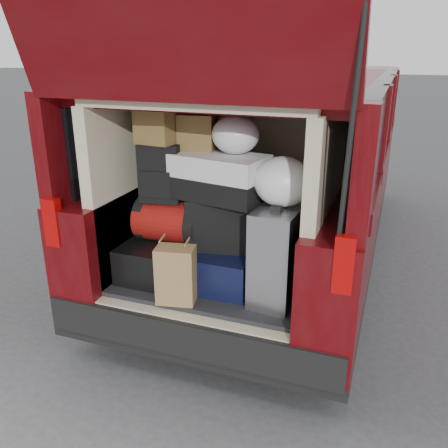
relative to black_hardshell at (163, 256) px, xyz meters
The scene contains 15 objects.
ground 0.79m from the black_hardshell, 20.70° to the right, with size 80.00×80.00×0.00m, color #363638.
minivan 1.77m from the black_hardshell, 77.32° to the left, with size 1.90×5.35×2.77m.
load_floor 0.57m from the black_hardshell, 18.62° to the left, with size 1.24×1.05×0.55m, color black.
black_hardshell is the anchor object (origin of this frame).
navy_hardshell 0.44m from the black_hardshell, ahead, with size 0.45×0.55×0.24m, color black.
silver_roller 0.85m from the black_hardshell, ahead, with size 0.25×0.40×0.59m, color white.
kraft_bag 0.43m from the black_hardshell, 51.75° to the right, with size 0.23×0.15×0.36m, color olive.
red_duffel 0.27m from the black_hardshell, 15.16° to the left, with size 0.43×0.28×0.28m, color maroon.
black_soft_case 0.52m from the black_hardshell, ahead, with size 0.46×0.28×0.33m, color black.
backpack 0.59m from the black_hardshell, 25.94° to the right, with size 0.26×0.16×0.37m, color black.
twotone_duffel 0.70m from the black_hardshell, ahead, with size 0.62×0.32×0.28m, color silver.
grocery_sack_lower 0.88m from the black_hardshell, 43.50° to the left, with size 0.23×0.19×0.21m, color brown.
grocery_sack_upper 0.88m from the black_hardshell, 26.83° to the left, with size 0.22×0.18×0.22m, color brown.
plastic_bag_center 0.98m from the black_hardshell, ahead, with size 0.29×0.27×0.23m, color silver.
plastic_bag_right 1.03m from the black_hardshell, ahead, with size 0.33×0.31×0.29m, color silver.
Camera 1 is at (1.03, -2.49, 2.01)m, focal length 38.00 mm.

